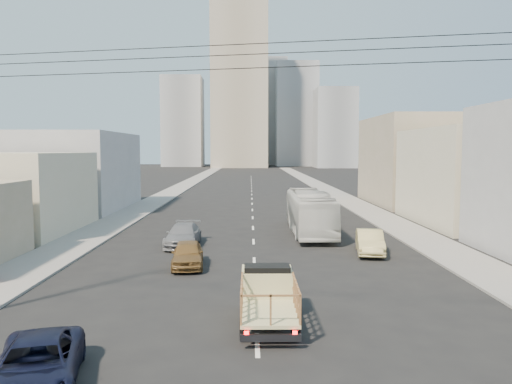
{
  "coord_description": "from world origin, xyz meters",
  "views": [
    {
      "loc": [
        -0.22,
        -13.39,
        6.18
      ],
      "look_at": [
        0.15,
        18.61,
        3.5
      ],
      "focal_mm": 35.0,
      "sensor_mm": 36.0,
      "label": 1
    }
  ],
  "objects_px": {
    "city_bus": "(310,212)",
    "sedan_brown": "(188,254)",
    "flatbed_pickup": "(268,293)",
    "navy_pickup": "(36,365)",
    "sedan_tan": "(370,242)",
    "sedan_grey": "(183,235)"
  },
  "relations": [
    {
      "from": "flatbed_pickup",
      "to": "navy_pickup",
      "type": "xyz_separation_m",
      "value": [
        -6.17,
        -4.91,
        -0.45
      ]
    },
    {
      "from": "flatbed_pickup",
      "to": "sedan_grey",
      "type": "xyz_separation_m",
      "value": [
        -4.98,
        14.57,
        -0.38
      ]
    },
    {
      "from": "sedan_brown",
      "to": "sedan_grey",
      "type": "relative_size",
      "value": 0.83
    },
    {
      "from": "city_bus",
      "to": "sedan_brown",
      "type": "distance_m",
      "value": 13.27
    },
    {
      "from": "sedan_grey",
      "to": "flatbed_pickup",
      "type": "bearing_deg",
      "value": -70.04
    },
    {
      "from": "city_bus",
      "to": "sedan_tan",
      "type": "bearing_deg",
      "value": -69.77
    },
    {
      "from": "flatbed_pickup",
      "to": "city_bus",
      "type": "distance_m",
      "value": 19.81
    },
    {
      "from": "sedan_brown",
      "to": "sedan_tan",
      "type": "distance_m",
      "value": 10.99
    },
    {
      "from": "navy_pickup",
      "to": "city_bus",
      "type": "xyz_separation_m",
      "value": [
        9.98,
        24.34,
        0.94
      ]
    },
    {
      "from": "flatbed_pickup",
      "to": "city_bus",
      "type": "xyz_separation_m",
      "value": [
        3.81,
        19.43,
        0.48
      ]
    },
    {
      "from": "city_bus",
      "to": "sedan_brown",
      "type": "xyz_separation_m",
      "value": [
        -7.77,
        -10.73,
        -0.89
      ]
    },
    {
      "from": "sedan_tan",
      "to": "city_bus",
      "type": "bearing_deg",
      "value": 119.15
    },
    {
      "from": "flatbed_pickup",
      "to": "sedan_brown",
      "type": "relative_size",
      "value": 1.09
    },
    {
      "from": "city_bus",
      "to": "sedan_brown",
      "type": "height_order",
      "value": "city_bus"
    },
    {
      "from": "navy_pickup",
      "to": "sedan_tan",
      "type": "height_order",
      "value": "sedan_tan"
    },
    {
      "from": "navy_pickup",
      "to": "sedan_brown",
      "type": "distance_m",
      "value": 13.79
    },
    {
      "from": "city_bus",
      "to": "sedan_tan",
      "type": "xyz_separation_m",
      "value": [
        2.73,
        -7.45,
        -0.87
      ]
    },
    {
      "from": "sedan_brown",
      "to": "sedan_grey",
      "type": "xyz_separation_m",
      "value": [
        -1.02,
        5.87,
        0.02
      ]
    },
    {
      "from": "sedan_brown",
      "to": "sedan_tan",
      "type": "xyz_separation_m",
      "value": [
        10.49,
        3.28,
        0.02
      ]
    },
    {
      "from": "flatbed_pickup",
      "to": "sedan_brown",
      "type": "height_order",
      "value": "flatbed_pickup"
    },
    {
      "from": "city_bus",
      "to": "sedan_grey",
      "type": "distance_m",
      "value": 10.08
    },
    {
      "from": "city_bus",
      "to": "sedan_brown",
      "type": "relative_size",
      "value": 2.8
    }
  ]
}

